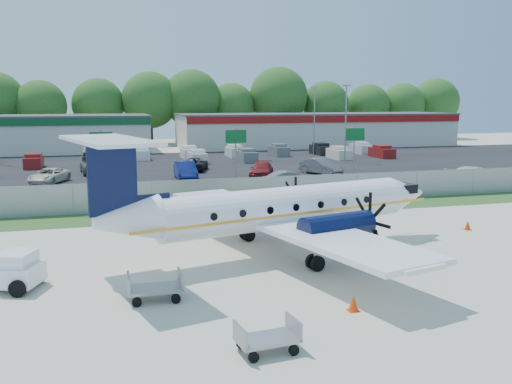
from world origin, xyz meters
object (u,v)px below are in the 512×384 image
object	(u,v)px
baggage_cart_near	(155,288)
baggage_cart_far	(267,338)
aircraft	(280,208)
pushback_tug	(7,271)

from	to	relation	value
baggage_cart_near	baggage_cart_far	world-z (taller)	baggage_cart_near
baggage_cart_far	aircraft	bearing A→B (deg)	69.93
pushback_tug	aircraft	bearing A→B (deg)	9.69
aircraft	baggage_cart_far	bearing A→B (deg)	-110.07
aircraft	baggage_cart_near	size ratio (longest dim) A/B	9.50
baggage_cart_far	baggage_cart_near	bearing A→B (deg)	116.97
pushback_tug	baggage_cart_near	distance (m)	6.17
aircraft	pushback_tug	xyz separation A→B (m)	(-11.92, -2.04, -1.54)
aircraft	baggage_cart_far	size ratio (longest dim) A/B	10.05
baggage_cart_near	pushback_tug	bearing A→B (deg)	152.24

